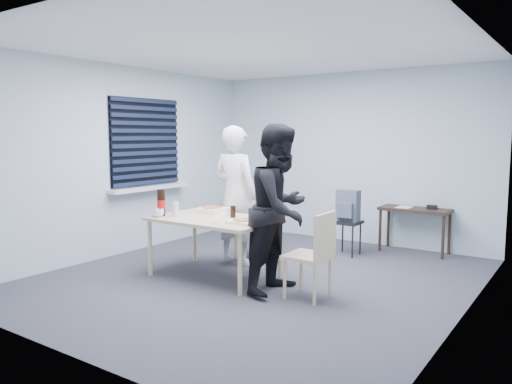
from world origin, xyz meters
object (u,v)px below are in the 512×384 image
Objects in this scene: person_white at (235,195)px; soda_bottle at (161,203)px; chair_right at (315,250)px; mug_a at (159,213)px; mug_b at (230,211)px; side_table at (415,214)px; person_black at (280,209)px; chair_far at (257,219)px; dining_table at (214,223)px; backpack at (348,206)px; stool at (348,229)px.

soda_bottle is (-0.45, -0.87, -0.04)m from person_white.
mug_a is at bearing -172.23° from chair_right.
chair_right reaches higher than mug_b.
person_black is at bearing -104.32° from side_table.
chair_far is 0.59m from person_white.
person_white is at bearing 118.67° from mug_b.
chair_right is at bearing 5.08° from soda_bottle.
dining_table is 1.61× the size of chair_far.
backpack is at bearing 104.77° from chair_right.
mug_b is (0.61, 0.58, -0.00)m from mug_a.
backpack is at bearing 56.54° from mug_a.
side_table is (0.21, 2.58, 0.04)m from chair_right.
stool is 3.89× the size of mug_a.
person_black is 2.65m from side_table.
mug_b is at bearing 37.22° from soda_bottle.
side_table is at bearing 85.27° from chair_right.
person_black reaches higher than stool.
chair_far is 1.26m from stool.
dining_table is 0.81× the size of person_black.
soda_bottle is at bearing -128.39° from side_table.
chair_right is 1.98m from stool.
backpack is (-0.71, -0.68, 0.13)m from side_table.
dining_table is 1.36m from chair_right.
person_black reaches higher than backpack.
soda_bottle is (-0.65, -0.50, 0.11)m from mug_b.
person_black is at bearing 7.78° from soda_bottle.
chair_far is at bearing 102.29° from mug_b.
stool is 4.79× the size of mug_b.
person_white is 3.70× the size of stool.
backpack is at bearing -136.16° from side_table.
mug_a is 0.39× the size of soda_bottle.
person_black is 1.86× the size of side_table.
chair_right is at bearing -94.51° from person_black.
chair_far is 7.24× the size of mug_a.
backpack is at bearing -90.00° from stool.
person_white is 17.70× the size of mug_b.
mug_a is at bearing -113.49° from backpack.
side_table is (1.56, 2.52, -0.08)m from dining_table.
person_black is (1.06, -1.11, 0.37)m from chair_far.
stool is 0.32m from backpack.
backpack is (-0.50, 1.89, 0.17)m from chair_right.
chair_right is 7.24× the size of mug_a.
person_white is at bearing 104.83° from dining_table.
dining_table is 1.51× the size of side_table.
mug_b is at bearing -77.71° from chair_far.
side_table is 2.23× the size of backpack.
chair_far is 2.83× the size of soda_bottle.
person_black is (0.91, -0.02, 0.25)m from dining_table.
chair_right reaches higher than side_table.
person_white is (-1.52, 0.69, 0.37)m from chair_right.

